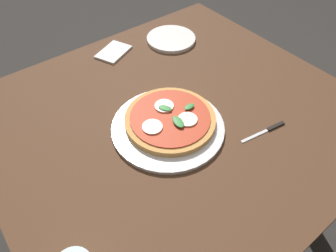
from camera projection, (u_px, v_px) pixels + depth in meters
ground_plane at (172, 217)px, 1.50m from camera, size 6.00×6.00×0.00m
dining_table at (174, 133)px, 1.05m from camera, size 1.12×1.03×0.71m
serving_tray at (168, 127)px, 0.93m from camera, size 0.34×0.34×0.01m
pizza at (170, 119)px, 0.93m from camera, size 0.27×0.27×0.03m
plate_white at (171, 39)px, 1.26m from camera, size 0.20×0.20×0.01m
napkin at (114, 52)px, 1.20m from camera, size 0.16×0.14×0.01m
knife at (268, 129)px, 0.92m from camera, size 0.16×0.04×0.01m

